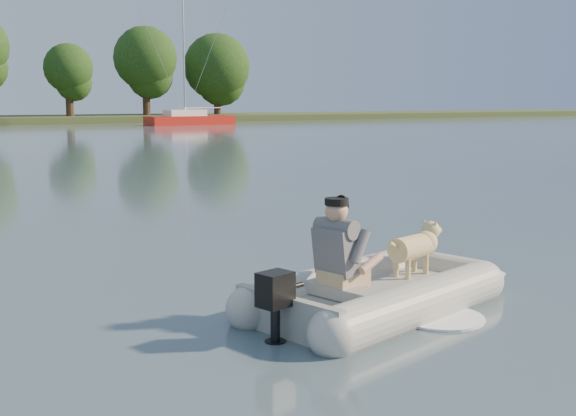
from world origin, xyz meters
TOP-DOWN VIEW (x-y plane):
  - water at (0.00, 0.00)m, footprint 160.00×160.00m
  - dinghy at (0.44, -0.65)m, footprint 5.35×4.58m
  - man at (-0.21, -0.78)m, footprint 0.82×0.76m
  - dog at (1.02, -0.43)m, footprint 0.94×0.54m
  - outboard_motor at (-1.08, -1.08)m, footprint 0.45×0.37m
  - sailboat at (18.71, 50.16)m, footprint 7.65×2.91m

SIDE VIEW (x-z plane):
  - water at x=0.00m, z-range 0.00..0.00m
  - outboard_motor at x=-1.08m, z-range -0.08..0.67m
  - sailboat at x=18.71m, z-range -4.69..5.59m
  - dog at x=1.02m, z-range 0.20..0.79m
  - dinghy at x=0.44m, z-range -0.10..1.22m
  - man at x=-0.21m, z-range 0.23..1.25m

